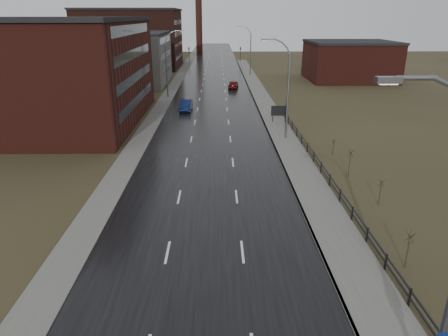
{
  "coord_description": "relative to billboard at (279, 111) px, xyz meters",
  "views": [
    {
      "loc": [
        0.83,
        -9.04,
        13.61
      ],
      "look_at": [
        1.28,
        18.73,
        3.0
      ],
      "focal_mm": 32.0,
      "sensor_mm": 36.0,
      "label": 1
    }
  ],
  "objects": [
    {
      "name": "billboard",
      "position": [
        0.0,
        0.0,
        0.0
      ],
      "size": [
        2.21,
        0.17,
        2.41
      ],
      "color": "black",
      "rests_on": "ground"
    },
    {
      "name": "shrub_e",
      "position": [
        3.49,
        -19.34,
        -0.24
      ],
      "size": [
        0.62,
        0.66,
        2.64
      ],
      "color": "#382D23",
      "rests_on": "ground"
    },
    {
      "name": "shrub_d",
      "position": [
        4.08,
        -25.03,
        -0.51
      ],
      "size": [
        0.51,
        0.54,
        2.14
      ],
      "color": "#382D23",
      "rests_on": "ground"
    },
    {
      "name": "streetlight_left",
      "position": [
        -16.8,
        18.49,
        4.19
      ],
      "size": [
        3.36,
        0.28,
        11.35
      ],
      "color": "slate",
      "rests_on": "ground"
    },
    {
      "name": "sidewalk_right",
      "position": [
        -0.5,
        -8.51,
        -1.56
      ],
      "size": [
        3.2,
        180.0,
        0.18
      ],
      "primitive_type": "cube",
      "color": "#595651",
      "rests_on": "ground"
    },
    {
      "name": "traffic_light_left",
      "position": [
        -17.1,
        76.49,
        2.95
      ],
      "size": [
        0.58,
        2.73,
        5.3
      ],
      "color": "black",
      "rests_on": "ground"
    },
    {
      "name": "shrub_c",
      "position": [
        2.53,
        -33.17,
        -0.42
      ],
      "size": [
        0.55,
        0.58,
        2.3
      ],
      "color": "#382D23",
      "rests_on": "ground"
    },
    {
      "name": "car_near",
      "position": [
        -13.1,
        7.77,
        -0.84
      ],
      "size": [
        1.86,
        4.97,
        1.62
      ],
      "primitive_type": "imported",
      "rotation": [
        0.0,
        0.0,
        -0.03
      ],
      "color": "#0C1840",
      "rests_on": "ground"
    },
    {
      "name": "guardrail",
      "position": [
        1.2,
        -25.2,
        -0.94
      ],
      "size": [
        0.1,
        53.05,
        1.1
      ],
      "color": "black",
      "rests_on": "ground"
    },
    {
      "name": "smokestack",
      "position": [
        -15.1,
        106.49,
        13.85
      ],
      "size": [
        2.7,
        2.7,
        30.7
      ],
      "color": "#331611",
      "rests_on": "ground"
    },
    {
      "name": "streetlight_right_far",
      "position": [
        -0.6,
        46.49,
        4.19
      ],
      "size": [
        3.36,
        0.28,
        11.35
      ],
      "color": "slate",
      "rests_on": "ground"
    },
    {
      "name": "streetlight_right_mid",
      "position": [
        -0.6,
        -7.51,
        4.19
      ],
      "size": [
        3.36,
        0.28,
        11.35
      ],
      "color": "slate",
      "rests_on": "ground"
    },
    {
      "name": "car_far",
      "position": [
        -5.11,
        27.63,
        -0.87
      ],
      "size": [
        2.37,
        4.77,
        1.56
      ],
      "primitive_type": "imported",
      "rotation": [
        0.0,
        0.0,
        3.02
      ],
      "color": "#560E0E",
      "rests_on": "ground"
    },
    {
      "name": "traffic_light_right",
      "position": [
        -1.1,
        76.49,
        2.95
      ],
      "size": [
        0.58,
        2.73,
        5.3
      ],
      "color": "black",
      "rests_on": "ground"
    },
    {
      "name": "road",
      "position": [
        -9.1,
        16.49,
        -1.62
      ],
      "size": [
        14.0,
        300.0,
        0.06
      ],
      "primitive_type": "cube",
      "color": "black",
      "rests_on": "ground"
    },
    {
      "name": "warehouse_mid",
      "position": [
        -27.09,
        34.49,
        3.61
      ],
      "size": [
        16.32,
        20.4,
        10.5
      ],
      "color": "slate",
      "rests_on": "ground"
    },
    {
      "name": "curb_right",
      "position": [
        -2.02,
        -8.51,
        -1.56
      ],
      "size": [
        0.16,
        180.0,
        0.18
      ],
      "primitive_type": "cube",
      "color": "slate",
      "rests_on": "ground"
    },
    {
      "name": "building_right",
      "position": [
        21.2,
        38.49,
        2.61
      ],
      "size": [
        18.36,
        16.32,
        8.5
      ],
      "color": "#471914",
      "rests_on": "ground"
    },
    {
      "name": "warehouse_near",
      "position": [
        -30.09,
        1.49,
        5.11
      ],
      "size": [
        22.44,
        28.56,
        13.5
      ],
      "color": "#471914",
      "rests_on": "ground"
    },
    {
      "name": "warehouse_far",
      "position": [
        -32.09,
        64.49,
        6.11
      ],
      "size": [
        26.52,
        24.48,
        15.5
      ],
      "color": "#331611",
      "rests_on": "ground"
    },
    {
      "name": "shrub_f",
      "position": [
        3.75,
        -13.21,
        -0.74
      ],
      "size": [
        0.41,
        0.43,
        1.71
      ],
      "color": "#382D23",
      "rests_on": "ground"
    },
    {
      "name": "sidewalk_left",
      "position": [
        -17.3,
        16.49,
        -1.59
      ],
      "size": [
        2.4,
        260.0,
        0.12
      ],
      "primitive_type": "cube",
      "color": "#595651",
      "rests_on": "ground"
    }
  ]
}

